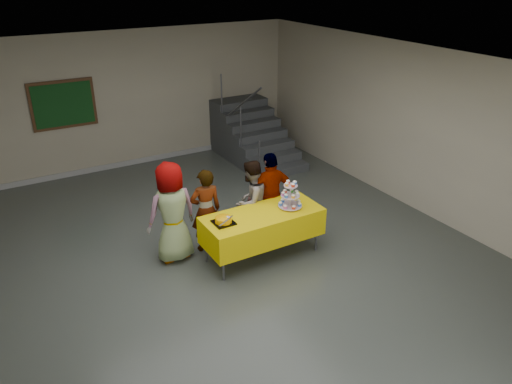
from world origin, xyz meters
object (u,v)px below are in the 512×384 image
schoolchild_b (206,210)px  noticeboard (63,105)px  schoolchild_c (251,201)px  staircase (250,136)px  bake_table (262,225)px  cupcake_stand (290,197)px  schoolchild_a (172,212)px  schoolchild_d (271,195)px  bear_cake (224,220)px

schoolchild_b → noticeboard: size_ratio=1.08×
schoolchild_c → staircase: staircase is taller
bake_table → noticeboard: bearing=111.1°
schoolchild_b → cupcake_stand: bearing=155.6°
schoolchild_a → schoolchild_d: 1.70m
schoolchild_d → noticeboard: size_ratio=1.15×
schoolchild_b → schoolchild_d: (1.13, -0.13, 0.05)m
schoolchild_b → staircase: bearing=-122.3°
schoolchild_c → schoolchild_d: 0.36m
bake_table → schoolchild_b: 0.94m
staircase → noticeboard: size_ratio=1.85×
staircase → noticeboard: 4.20m
schoolchild_b → schoolchild_c: (0.78, -0.07, 0.00)m
staircase → noticeboard: noticeboard is taller
cupcake_stand → schoolchild_c: bearing=119.9°
cupcake_stand → staircase: (1.60, 4.07, -0.46)m
cupcake_stand → noticeboard: size_ratio=0.34×
schoolchild_a → staircase: size_ratio=0.67×
bake_table → staircase: bearing=62.7°
bake_table → bear_cake: size_ratio=5.25×
schoolchild_a → schoolchild_b: bearing=175.5°
staircase → bear_cake: bearing=-124.3°
bake_table → schoolchild_d: size_ratio=1.26×
schoolchild_d → staircase: bearing=-112.5°
schoolchild_b → staircase: staircase is taller
bake_table → schoolchild_c: (0.12, 0.58, 0.14)m
cupcake_stand → schoolchild_a: (-1.70, 0.70, -0.14)m
bake_table → staircase: (2.08, 4.04, -0.07)m
noticeboard → bear_cake: bearing=-75.9°
noticeboard → schoolchild_d: bearing=-61.6°
bear_cake → schoolchild_c: 0.98m
bear_cake → schoolchild_c: (0.79, 0.56, -0.13)m
schoolchild_a → schoolchild_b: 0.57m
bear_cake → noticeboard: noticeboard is taller
bake_table → schoolchild_d: schoolchild_d is taller
cupcake_stand → schoolchild_b: schoolchild_b is taller
schoolchild_a → schoolchild_c: size_ratio=1.15×
bear_cake → staircase: size_ratio=0.15×
cupcake_stand → schoolchild_b: 1.36m
schoolchild_a → noticeboard: (-0.66, 4.21, 0.79)m
schoolchild_b → schoolchild_c: size_ratio=1.00×
bake_table → staircase: 4.54m
cupcake_stand → noticeboard: bearing=115.7°
cupcake_stand → schoolchild_d: bearing=90.9°
schoolchild_c → bear_cake: bearing=12.7°
bake_table → cupcake_stand: cupcake_stand is taller
schoolchild_b → schoolchild_c: schoolchild_c is taller
cupcake_stand → bear_cake: bearing=177.2°
schoolchild_d → schoolchild_b: bearing=-4.7°
schoolchild_d → schoolchild_c: bearing=-8.6°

